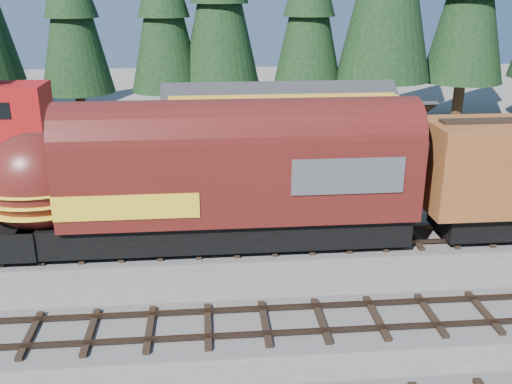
{
  "coord_description": "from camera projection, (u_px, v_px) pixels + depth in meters",
  "views": [
    {
      "loc": [
        -4.07,
        -17.41,
        10.14
      ],
      "look_at": [
        -2.14,
        4.0,
        2.38
      ],
      "focal_mm": 40.0,
      "sensor_mm": 36.0,
      "label": 1
    }
  ],
  "objects": [
    {
      "name": "ground",
      "position": [
        327.0,
        292.0,
        20.1
      ],
      "size": [
        120.0,
        120.0,
        0.0
      ],
      "primitive_type": "plane",
      "color": "#6B665B",
      "rests_on": "ground"
    },
    {
      "name": "track_spur",
      "position": [
        113.0,
        156.0,
        36.1
      ],
      "size": [
        32.0,
        3.2,
        0.33
      ],
      "color": "#4C4947",
      "rests_on": "ground"
    },
    {
      "name": "depot",
      "position": [
        286.0,
        137.0,
        28.93
      ],
      "size": [
        12.8,
        7.0,
        5.3
      ],
      "color": "gold",
      "rests_on": "ground"
    },
    {
      "name": "locomotive",
      "position": [
        195.0,
        186.0,
        22.54
      ],
      "size": [
        17.12,
        3.4,
        4.65
      ],
      "color": "black",
      "rests_on": "ground"
    },
    {
      "name": "pickup_truck_a",
      "position": [
        110.0,
        182.0,
        28.48
      ],
      "size": [
        7.33,
        5.08,
        1.86
      ],
      "primitive_type": "imported",
      "rotation": [
        0.0,
        0.0,
        1.9
      ],
      "color": "black",
      "rests_on": "ground"
    }
  ]
}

